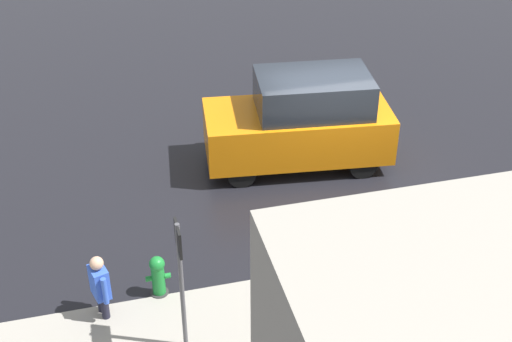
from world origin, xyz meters
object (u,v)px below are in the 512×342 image
fire_hydrant (158,277)px  sign_post (180,270)px  moving_hatchback (302,121)px  pedestrian (100,284)px

fire_hydrant → sign_post: (-0.24, 1.28, 1.18)m
moving_hatchback → fire_hydrant: size_ratio=5.08×
moving_hatchback → pedestrian: 5.83m
pedestrian → sign_post: sign_post is taller
moving_hatchback → fire_hydrant: (3.56, 3.42, -0.63)m
fire_hydrant → pedestrian: pedestrian is taller
pedestrian → sign_post: 1.79m
moving_hatchback → fire_hydrant: bearing=43.9°
fire_hydrant → sign_post: bearing=100.4°
moving_hatchback → fire_hydrant: moving_hatchback is taller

